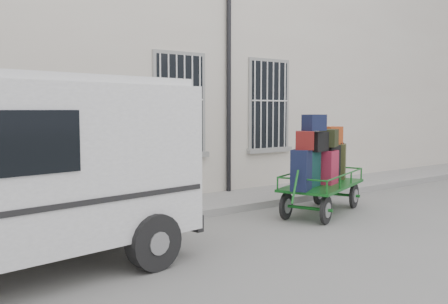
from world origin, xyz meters
name	(u,v)px	position (x,y,z in m)	size (l,w,h in m)	color
ground	(284,225)	(0.00, 0.00, 0.00)	(80.00, 80.00, 0.00)	slate
building	(142,77)	(0.00, 5.50, 3.00)	(24.00, 5.15, 6.00)	beige
sidewalk	(215,203)	(0.00, 2.20, 0.07)	(24.00, 1.70, 0.15)	gray
luggage_cart	(321,165)	(1.29, 0.26, 1.01)	(2.76, 1.86, 2.04)	black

